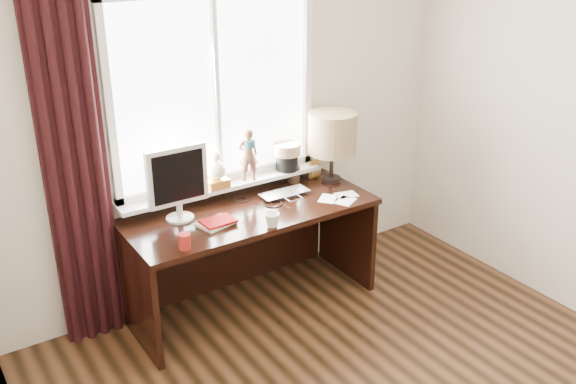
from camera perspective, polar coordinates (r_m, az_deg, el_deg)
wall_back at (r=4.44m, az=-4.79°, el=6.92°), size 3.50×0.00×2.60m
wall_left at (r=2.17m, az=-20.49°, el=-13.51°), size 0.00×4.00×2.60m
laptop at (r=4.48m, az=-0.29°, el=-0.14°), size 0.36×0.23×0.03m
mug at (r=4.03m, az=-1.43°, el=-2.46°), size 0.13×0.13×0.10m
red_cup at (r=3.81m, az=-9.18°, el=-4.35°), size 0.07×0.07×0.10m
window at (r=4.34m, az=-5.93°, el=6.59°), size 1.52×0.21×1.40m
curtain at (r=4.03m, az=-18.28°, el=1.26°), size 0.38×0.09×2.25m
desk at (r=4.47m, az=-3.89°, el=-3.93°), size 1.70×0.70×0.75m
monitor at (r=4.09m, az=-9.81°, el=1.13°), size 0.40×0.18×0.49m
notebook_stack at (r=4.09m, az=-6.33°, el=-2.70°), size 0.25×0.21×0.03m
brush_holder at (r=4.69m, az=0.52°, el=1.60°), size 0.09×0.09×0.25m
icon_frame at (r=4.78m, az=2.40°, el=2.04°), size 0.10×0.03×0.13m
table_lamp at (r=4.62m, az=3.96°, el=5.18°), size 0.35×0.35×0.52m
loose_papers at (r=4.46m, az=4.64°, el=-0.54°), size 0.33×0.27×0.00m
desk_cables at (r=4.43m, az=-1.81°, el=-0.58°), size 0.45×0.33×0.01m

